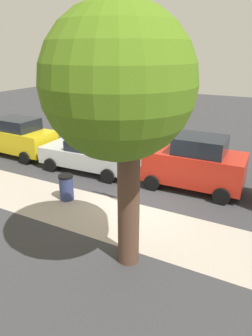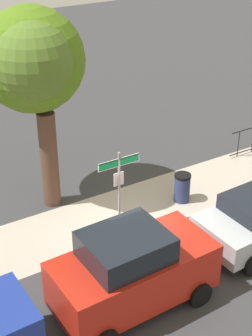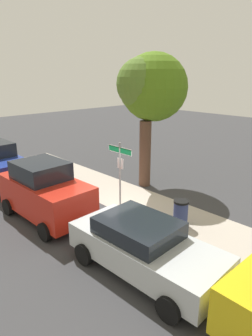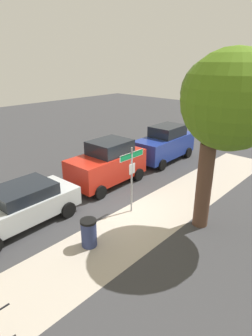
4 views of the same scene
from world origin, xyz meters
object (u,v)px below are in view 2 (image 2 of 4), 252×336
Objects in this scene: shade_tree at (32,63)px; car_red at (132,270)px; street_sign at (119,179)px; trash_bin at (182,188)px.

shade_tree is 6.66m from car_red.
shade_tree is at bearing 111.85° from street_sign.
car_red is (-1.22, -2.70, -0.82)m from street_sign.
trash_bin is (2.68, 0.50, -1.40)m from street_sign.
trash_bin is (3.85, -2.42, -4.16)m from shade_tree.
shade_tree is 6.39× the size of trash_bin.
street_sign is 2.80× the size of trash_bin.
shade_tree is at bearing 147.82° from trash_bin.
street_sign is 0.68× the size of car_red.
street_sign is 3.07m from car_red.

